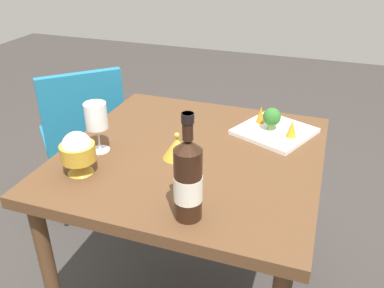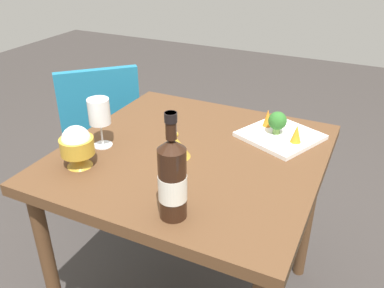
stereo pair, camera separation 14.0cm
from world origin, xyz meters
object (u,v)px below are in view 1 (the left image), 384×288
(wine_bottle, at_px, (188,179))
(wine_glass, at_px, (96,117))
(carrot_garnish_left, at_px, (292,129))
(chair_near_window, at_px, (83,128))
(serving_plate, at_px, (275,131))
(carrot_garnish_right, at_px, (261,114))
(broccoli_floret, at_px, (272,117))
(rice_bowl, at_px, (78,152))
(rice_bowl_lid, at_px, (177,147))

(wine_bottle, height_order, wine_glass, wine_bottle)
(wine_glass, relative_size, carrot_garnish_left, 2.73)
(chair_near_window, distance_m, serving_plate, 1.05)
(chair_near_window, distance_m, carrot_garnish_right, 0.99)
(broccoli_floret, xyz_separation_m, carrot_garnish_right, (0.05, -0.05, -0.02))
(wine_glass, height_order, rice_bowl, wine_glass)
(wine_glass, bearing_deg, rice_bowl, 95.94)
(rice_bowl_lid, bearing_deg, broccoli_floret, -133.19)
(broccoli_floret, bearing_deg, carrot_garnish_left, 155.25)
(rice_bowl_lid, bearing_deg, carrot_garnish_right, -123.29)
(broccoli_floret, height_order, carrot_garnish_right, broccoli_floret)
(broccoli_floret, relative_size, carrot_garnish_right, 1.28)
(wine_bottle, height_order, carrot_garnish_left, wine_bottle)
(chair_near_window, xyz_separation_m, rice_bowl_lid, (-0.72, 0.49, 0.27))
(broccoli_floret, bearing_deg, chair_near_window, -11.42)
(serving_plate, bearing_deg, carrot_garnish_right, -34.70)
(chair_near_window, relative_size, carrot_garnish_left, 12.94)
(wine_bottle, relative_size, rice_bowl_lid, 3.06)
(wine_glass, height_order, carrot_garnish_right, wine_glass)
(wine_bottle, height_order, serving_plate, wine_bottle)
(carrot_garnish_left, xyz_separation_m, carrot_garnish_right, (0.13, -0.09, 0.00))
(rice_bowl, xyz_separation_m, carrot_garnish_left, (-0.61, -0.44, -0.03))
(carrot_garnish_left, relative_size, carrot_garnish_right, 0.98)
(wine_bottle, bearing_deg, serving_plate, -103.76)
(rice_bowl, bearing_deg, wine_bottle, 166.27)
(wine_bottle, relative_size, rice_bowl, 2.16)
(rice_bowl_lid, distance_m, carrot_garnish_right, 0.40)
(rice_bowl, relative_size, carrot_garnish_left, 2.16)
(chair_near_window, relative_size, serving_plate, 2.58)
(chair_near_window, distance_m, rice_bowl_lid, 0.91)
(wine_bottle, distance_m, serving_plate, 0.61)
(carrot_garnish_right, bearing_deg, rice_bowl_lid, 56.71)
(carrot_garnish_left, bearing_deg, wine_glass, 25.48)
(serving_plate, xyz_separation_m, carrot_garnish_right, (0.07, -0.05, 0.04))
(rice_bowl, bearing_deg, chair_near_window, -56.01)
(serving_plate, xyz_separation_m, broccoli_floret, (0.02, 0.00, 0.06))
(wine_bottle, distance_m, rice_bowl_lid, 0.33)
(rice_bowl, relative_size, serving_plate, 0.43)
(chair_near_window, xyz_separation_m, wine_glass, (-0.44, 0.53, 0.36))
(wine_bottle, distance_m, carrot_garnish_right, 0.63)
(rice_bowl, bearing_deg, wine_glass, -84.06)
(wine_glass, bearing_deg, carrot_garnish_left, -154.52)
(wine_glass, bearing_deg, chair_near_window, -50.33)
(wine_glass, relative_size, carrot_garnish_right, 2.67)
(rice_bowl_lid, distance_m, serving_plate, 0.41)
(rice_bowl, distance_m, carrot_garnish_right, 0.71)
(rice_bowl, height_order, carrot_garnish_right, rice_bowl)
(wine_glass, distance_m, carrot_garnish_left, 0.70)
(rice_bowl, distance_m, carrot_garnish_left, 0.75)
(rice_bowl_lid, bearing_deg, wine_bottle, 116.35)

